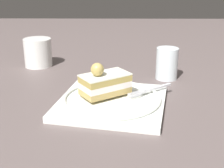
{
  "coord_description": "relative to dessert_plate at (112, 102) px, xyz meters",
  "views": [
    {
      "loc": [
        0.02,
        0.63,
        0.28
      ],
      "look_at": [
        0.02,
        0.0,
        0.05
      ],
      "focal_mm": 50.89,
      "sensor_mm": 36.0,
      "label": 1
    }
  ],
  "objects": [
    {
      "name": "drink_glass_near",
      "position": [
        -0.14,
        -0.18,
        0.03
      ],
      "size": [
        0.06,
        0.06,
        0.08
      ],
      "color": "silver",
      "rests_on": "ground_plane"
    },
    {
      "name": "ground_plane",
      "position": [
        -0.02,
        -0.0,
        -0.01
      ],
      "size": [
        2.4,
        2.4,
        0.0
      ],
      "primitive_type": "plane",
      "color": "#584B4A"
    },
    {
      "name": "fork",
      "position": [
        -0.08,
        -0.04,
        0.01
      ],
      "size": [
        0.1,
        0.08,
        0.0
      ],
      "color": "silver",
      "rests_on": "dessert_plate"
    },
    {
      "name": "dessert_plate",
      "position": [
        0.0,
        0.0,
        0.0
      ],
      "size": [
        0.26,
        0.26,
        0.02
      ],
      "color": "silver",
      "rests_on": "ground_plane"
    },
    {
      "name": "cake_slice",
      "position": [
        0.02,
        -0.02,
        0.04
      ],
      "size": [
        0.12,
        0.11,
        0.07
      ],
      "color": "tan",
      "rests_on": "dessert_plate"
    },
    {
      "name": "drink_glass_far",
      "position": [
        0.22,
        -0.29,
        0.03
      ],
      "size": [
        0.08,
        0.08,
        0.08
      ],
      "color": "white",
      "rests_on": "ground_plane"
    }
  ]
}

